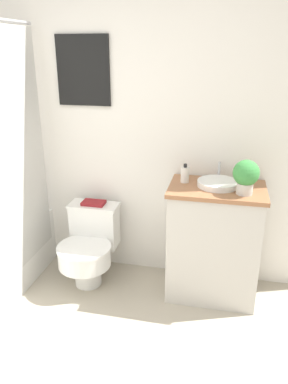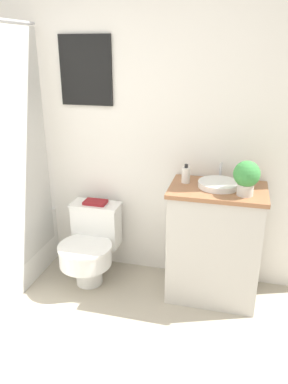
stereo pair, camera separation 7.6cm
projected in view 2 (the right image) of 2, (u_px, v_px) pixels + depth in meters
wall_back at (111, 122)px, 2.95m from camera, size 3.44×0.07×2.50m
toilet at (91, 244)px, 3.02m from camera, size 0.42×0.57×0.62m
vanity at (214, 243)px, 2.79m from camera, size 0.68×0.47×0.88m
sink at (219, 184)px, 2.64m from camera, size 0.29×0.33×0.13m
soap_bottle at (186, 175)px, 2.72m from camera, size 0.06×0.06×0.14m
potted_plant at (246, 176)px, 2.45m from camera, size 0.18×0.18×0.24m
book_on_tank at (95, 202)px, 3.04m from camera, size 0.18×0.12×0.02m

